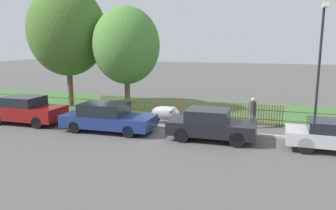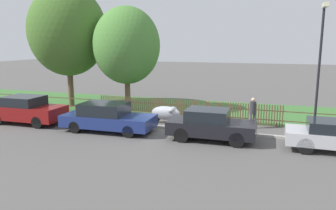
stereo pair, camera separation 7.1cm
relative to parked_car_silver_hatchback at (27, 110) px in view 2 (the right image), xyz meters
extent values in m
plane|color=#565451|center=(7.94, 1.23, -0.76)|extent=(120.00, 120.00, 0.00)
cube|color=#B2ADA3|center=(7.94, 1.33, -0.70)|extent=(40.98, 0.20, 0.12)
cube|color=#3D7033|center=(7.94, 6.90, -0.75)|extent=(40.98, 6.64, 0.01)
cube|color=brown|center=(7.94, 3.61, -0.43)|extent=(40.98, 0.03, 0.05)
cube|color=brown|center=(7.94, 3.61, 0.07)|extent=(40.98, 0.03, 0.05)
cube|color=brown|center=(2.58, 3.58, -0.18)|extent=(0.06, 0.03, 1.15)
cube|color=brown|center=(2.71, 3.58, -0.18)|extent=(0.06, 0.03, 1.15)
cube|color=brown|center=(2.85, 3.58, -0.18)|extent=(0.06, 0.03, 1.15)
cube|color=brown|center=(2.99, 3.58, -0.18)|extent=(0.06, 0.03, 1.15)
cube|color=brown|center=(3.12, 3.58, -0.18)|extent=(0.06, 0.03, 1.15)
cube|color=brown|center=(3.26, 3.58, -0.18)|extent=(0.06, 0.03, 1.15)
cube|color=brown|center=(3.39, 3.58, -0.18)|extent=(0.06, 0.03, 1.15)
cube|color=brown|center=(3.53, 3.58, -0.18)|extent=(0.06, 0.03, 1.15)
cube|color=brown|center=(3.67, 3.58, -0.18)|extent=(0.06, 0.03, 1.15)
cube|color=brown|center=(3.80, 3.58, -0.18)|extent=(0.06, 0.03, 1.15)
cube|color=brown|center=(3.94, 3.58, -0.18)|extent=(0.06, 0.03, 1.15)
cube|color=brown|center=(4.07, 3.58, -0.18)|extent=(0.06, 0.03, 1.15)
cube|color=brown|center=(4.21, 3.58, -0.18)|extent=(0.06, 0.03, 1.15)
cube|color=brown|center=(4.34, 3.58, -0.18)|extent=(0.06, 0.03, 1.15)
cube|color=brown|center=(4.48, 3.58, -0.18)|extent=(0.06, 0.03, 1.15)
cube|color=brown|center=(4.62, 3.58, -0.18)|extent=(0.06, 0.03, 1.15)
cube|color=brown|center=(4.75, 3.58, -0.18)|extent=(0.06, 0.03, 1.15)
cube|color=brown|center=(4.89, 3.58, -0.18)|extent=(0.06, 0.03, 1.15)
cube|color=brown|center=(5.02, 3.58, -0.18)|extent=(0.06, 0.03, 1.15)
cube|color=brown|center=(5.16, 3.58, -0.18)|extent=(0.06, 0.03, 1.15)
cube|color=brown|center=(5.30, 3.58, -0.18)|extent=(0.06, 0.03, 1.15)
cube|color=brown|center=(5.43, 3.58, -0.18)|extent=(0.06, 0.03, 1.15)
cube|color=brown|center=(5.57, 3.58, -0.18)|extent=(0.06, 0.03, 1.15)
cube|color=brown|center=(5.70, 3.58, -0.18)|extent=(0.06, 0.03, 1.15)
cube|color=brown|center=(5.84, 3.58, -0.18)|extent=(0.06, 0.03, 1.15)
cube|color=brown|center=(5.97, 3.58, -0.18)|extent=(0.06, 0.03, 1.15)
cube|color=brown|center=(6.11, 3.58, -0.18)|extent=(0.06, 0.03, 1.15)
cube|color=brown|center=(6.25, 3.58, -0.18)|extent=(0.06, 0.03, 1.15)
cube|color=brown|center=(6.38, 3.58, -0.18)|extent=(0.06, 0.03, 1.15)
cube|color=brown|center=(6.52, 3.58, -0.18)|extent=(0.06, 0.03, 1.15)
cube|color=brown|center=(6.65, 3.58, -0.18)|extent=(0.06, 0.03, 1.15)
cube|color=brown|center=(6.79, 3.58, -0.18)|extent=(0.06, 0.03, 1.15)
cube|color=brown|center=(6.92, 3.58, -0.18)|extent=(0.06, 0.03, 1.15)
cube|color=brown|center=(7.06, 3.58, -0.18)|extent=(0.06, 0.03, 1.15)
cube|color=brown|center=(7.20, 3.58, -0.18)|extent=(0.06, 0.03, 1.15)
cube|color=brown|center=(7.33, 3.58, -0.18)|extent=(0.06, 0.03, 1.15)
cube|color=brown|center=(7.47, 3.58, -0.18)|extent=(0.06, 0.03, 1.15)
cube|color=brown|center=(7.60, 3.58, -0.18)|extent=(0.06, 0.03, 1.15)
cube|color=brown|center=(7.74, 3.58, -0.18)|extent=(0.06, 0.03, 1.15)
cube|color=brown|center=(7.88, 3.58, -0.18)|extent=(0.06, 0.03, 1.15)
cube|color=brown|center=(8.01, 3.58, -0.18)|extent=(0.06, 0.03, 1.15)
cube|color=brown|center=(8.15, 3.58, -0.18)|extent=(0.06, 0.03, 1.15)
cube|color=brown|center=(8.28, 3.58, -0.18)|extent=(0.06, 0.03, 1.15)
cube|color=brown|center=(8.42, 3.58, -0.18)|extent=(0.06, 0.03, 1.15)
cube|color=brown|center=(8.55, 3.58, -0.18)|extent=(0.06, 0.03, 1.15)
cube|color=brown|center=(8.69, 3.58, -0.18)|extent=(0.06, 0.03, 1.15)
cube|color=brown|center=(8.83, 3.58, -0.18)|extent=(0.06, 0.03, 1.15)
cube|color=brown|center=(8.96, 3.58, -0.18)|extent=(0.06, 0.03, 1.15)
cube|color=brown|center=(9.10, 3.58, -0.18)|extent=(0.06, 0.03, 1.15)
cube|color=brown|center=(9.23, 3.58, -0.18)|extent=(0.06, 0.03, 1.15)
cube|color=brown|center=(9.37, 3.58, -0.18)|extent=(0.06, 0.03, 1.15)
cube|color=brown|center=(9.51, 3.58, -0.18)|extent=(0.06, 0.03, 1.15)
cube|color=brown|center=(9.64, 3.58, -0.18)|extent=(0.06, 0.03, 1.15)
cube|color=brown|center=(9.78, 3.58, -0.18)|extent=(0.06, 0.03, 1.15)
cube|color=brown|center=(9.91, 3.58, -0.18)|extent=(0.06, 0.03, 1.15)
cube|color=brown|center=(10.05, 3.58, -0.18)|extent=(0.06, 0.03, 1.15)
cube|color=brown|center=(10.18, 3.58, -0.18)|extent=(0.06, 0.03, 1.15)
cube|color=brown|center=(10.32, 3.58, -0.18)|extent=(0.06, 0.03, 1.15)
cube|color=brown|center=(10.46, 3.58, -0.18)|extent=(0.06, 0.03, 1.15)
cube|color=brown|center=(10.59, 3.58, -0.18)|extent=(0.06, 0.03, 1.15)
cube|color=brown|center=(10.73, 3.58, -0.18)|extent=(0.06, 0.03, 1.15)
cube|color=brown|center=(10.86, 3.58, -0.18)|extent=(0.06, 0.03, 1.15)
cube|color=brown|center=(11.00, 3.58, -0.18)|extent=(0.06, 0.03, 1.15)
cube|color=brown|center=(11.14, 3.58, -0.18)|extent=(0.06, 0.03, 1.15)
cube|color=brown|center=(11.27, 3.58, -0.18)|extent=(0.06, 0.03, 1.15)
cube|color=brown|center=(11.41, 3.58, -0.18)|extent=(0.06, 0.03, 1.15)
cube|color=brown|center=(11.54, 3.58, -0.18)|extent=(0.06, 0.03, 1.15)
cube|color=brown|center=(11.68, 3.58, -0.18)|extent=(0.06, 0.03, 1.15)
cube|color=brown|center=(11.81, 3.58, -0.18)|extent=(0.06, 0.03, 1.15)
cube|color=brown|center=(11.95, 3.58, -0.18)|extent=(0.06, 0.03, 1.15)
cube|color=brown|center=(12.09, 3.58, -0.18)|extent=(0.06, 0.03, 1.15)
cube|color=brown|center=(12.22, 3.58, -0.18)|extent=(0.06, 0.03, 1.15)
cube|color=brown|center=(12.36, 3.58, -0.18)|extent=(0.06, 0.03, 1.15)
cube|color=brown|center=(12.49, 3.58, -0.18)|extent=(0.06, 0.03, 1.15)
cube|color=brown|center=(12.63, 3.58, -0.18)|extent=(0.06, 0.03, 1.15)
cube|color=brown|center=(12.77, 3.58, -0.18)|extent=(0.06, 0.03, 1.15)
cube|color=brown|center=(12.90, 3.58, -0.18)|extent=(0.06, 0.03, 1.15)
cube|color=brown|center=(13.04, 3.58, -0.18)|extent=(0.06, 0.03, 1.15)
cube|color=brown|center=(13.17, 3.58, -0.18)|extent=(0.06, 0.03, 1.15)
cube|color=brown|center=(13.31, 3.58, -0.18)|extent=(0.06, 0.03, 1.15)
cube|color=maroon|center=(0.05, 0.00, -0.13)|extent=(4.12, 1.87, 0.72)
cube|color=black|center=(-0.16, 0.00, 0.48)|extent=(1.99, 1.65, 0.51)
cylinder|color=black|center=(1.30, 0.85, -0.44)|extent=(0.63, 0.15, 0.63)
cylinder|color=black|center=(1.33, -0.80, -0.44)|extent=(0.63, 0.15, 0.63)
cylinder|color=black|center=(-1.24, 0.80, -0.44)|extent=(0.63, 0.15, 0.63)
cube|color=navy|center=(5.06, -0.03, -0.22)|extent=(4.65, 2.03, 0.58)
cube|color=black|center=(4.84, -0.04, 0.37)|extent=(2.26, 1.76, 0.59)
cylinder|color=black|center=(6.45, 0.88, -0.46)|extent=(0.59, 0.16, 0.59)
cylinder|color=black|center=(6.51, -0.84, -0.46)|extent=(0.59, 0.16, 0.59)
cylinder|color=black|center=(3.61, 0.78, -0.46)|extent=(0.59, 0.16, 0.59)
cylinder|color=black|center=(3.68, -0.94, -0.46)|extent=(0.59, 0.16, 0.59)
cube|color=black|center=(10.24, 0.05, -0.17)|extent=(3.92, 1.77, 0.60)
cube|color=black|center=(10.05, 0.05, 0.40)|extent=(1.89, 1.56, 0.54)
cylinder|color=black|center=(11.44, 0.85, -0.42)|extent=(0.66, 0.15, 0.66)
cylinder|color=black|center=(11.46, -0.71, -0.42)|extent=(0.66, 0.15, 0.66)
cylinder|color=black|center=(9.03, 0.82, -0.42)|extent=(0.66, 0.15, 0.66)
cylinder|color=black|center=(9.05, -0.75, -0.42)|extent=(0.66, 0.15, 0.66)
cube|color=black|center=(15.18, 0.10, 0.28)|extent=(1.93, 1.55, 0.44)
cylinder|color=black|center=(14.14, 0.88, -0.42)|extent=(0.67, 0.14, 0.67)
cylinder|color=black|center=(14.15, -0.69, -0.42)|extent=(0.67, 0.14, 0.67)
cylinder|color=black|center=(7.89, 2.31, -0.49)|extent=(0.55, 0.14, 0.54)
cylinder|color=black|center=(6.63, 2.40, -0.49)|extent=(0.55, 0.14, 0.54)
ellipsoid|color=#9EA0A8|center=(7.26, 2.36, -0.17)|extent=(1.71, 0.76, 0.75)
ellipsoid|color=#9EA0A8|center=(7.66, 2.33, 0.04)|extent=(0.44, 0.83, 0.35)
cylinder|color=brown|center=(-0.60, 4.97, 0.99)|extent=(0.37, 0.37, 3.50)
ellipsoid|color=#426B28|center=(-0.60, 4.97, 4.38)|extent=(5.20, 5.20, 5.97)
cylinder|color=brown|center=(3.75, 4.92, 0.68)|extent=(0.35, 0.35, 2.86)
ellipsoid|color=#4C8438|center=(3.75, 4.92, 3.45)|extent=(4.24, 4.24, 4.88)
cylinder|color=slate|center=(11.93, 2.83, -0.37)|extent=(0.15, 0.15, 0.78)
cylinder|color=slate|center=(11.73, 2.74, -0.37)|extent=(0.15, 0.15, 0.78)
cylinder|color=#333338|center=(11.83, 2.78, 0.33)|extent=(0.43, 0.43, 0.62)
sphere|color=beige|center=(11.83, 2.78, 0.75)|extent=(0.21, 0.21, 0.21)
cylinder|color=black|center=(14.68, 1.96, 2.16)|extent=(0.11, 0.11, 5.82)
cube|color=beige|center=(14.68, 1.61, 5.17)|extent=(0.20, 0.76, 0.18)
camera|label=1|loc=(12.89, -14.18, 3.56)|focal=35.00mm
camera|label=2|loc=(12.96, -14.16, 3.56)|focal=35.00mm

